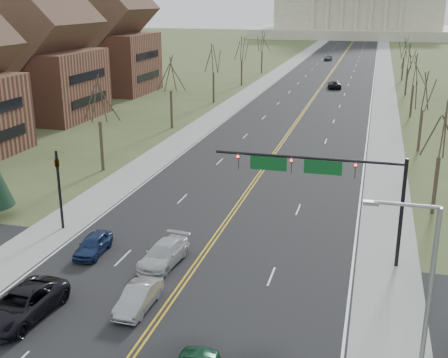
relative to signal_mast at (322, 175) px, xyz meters
The scene contains 29 objects.
road 96.96m from the signal_mast, 94.41° to the left, with size 20.00×380.00×0.01m, color black.
cross_road 12.03m from the signal_mast, 134.80° to the right, with size 120.00×14.00×0.01m, color black.
sidewalk_left 98.61m from the signal_mast, 101.39° to the left, with size 4.00×380.00×0.03m, color gray.
sidewalk_right 96.78m from the signal_mast, 87.30° to the left, with size 4.00×380.00×0.03m, color gray.
center_line 96.96m from the signal_mast, 94.41° to the left, with size 0.42×380.00×0.01m, color gold.
edge_line_left 98.20m from the signal_mast, 100.13° to the left, with size 0.15×380.00×0.01m, color silver.
edge_line_right 96.70m from the signal_mast, 88.60° to the left, with size 0.15×380.00×0.01m, color silver.
capitol 236.68m from the signal_mast, 91.80° to the left, with size 90.00×60.00×50.00m.
signal_mast is the anchor object (origin of this frame).
signal_left 19.06m from the signal_mast, behind, with size 0.32×0.36×6.00m.
street_light 14.51m from the signal_mast, 68.59° to the right, with size 2.90×0.25×9.07m.
tree_r_0 13.26m from the signal_mast, 52.51° to the left, with size 3.74×3.74×8.50m.
tree_l_0 27.17m from the signal_mast, 147.71° to the left, with size 3.96×3.96×9.00m.
tree_r_1 31.56m from the signal_mast, 75.21° to the left, with size 3.74×3.74×8.50m.
tree_l_1 41.45m from the signal_mast, 123.63° to the left, with size 3.96×3.96×9.00m.
tree_r_2 51.15m from the signal_mast, 80.94° to the left, with size 3.74×3.74×8.50m.
tree_l_2 59.15m from the signal_mast, 112.83° to the left, with size 3.96×3.96×9.00m.
tree_r_3 70.96m from the signal_mast, 83.48° to the left, with size 3.74×3.74×8.50m.
tree_l_3 77.96m from the signal_mast, 107.12° to the left, with size 3.96×3.96×9.00m.
tree_r_4 90.86m from the signal_mast, 84.91° to the left, with size 3.74×3.74×8.50m.
tree_l_4 97.25m from the signal_mast, 103.65° to the left, with size 3.96×3.96×9.00m.
bldg_left_mid 56.81m from the signal_mast, 139.96° to the left, with size 15.10×14.28×20.75m.
bldg_left_far 75.76m from the signal_mast, 126.91° to the left, with size 17.10×14.28×23.25m.
car_sb_inner_lead 13.71m from the signal_mast, 134.10° to the right, with size 1.41×4.04×1.33m, color gray.
car_sb_outer_lead 19.25m from the signal_mast, 141.18° to the right, with size 2.65×5.75×1.60m, color black.
car_sb_inner_second 11.33m from the signal_mast, 158.95° to the right, with size 1.99×4.89×1.42m, color #BABABA.
car_sb_outer_second 15.86m from the signal_mast, 166.94° to the right, with size 1.57×3.89×1.33m, color #16264F.
car_far_nb 75.92m from the signal_mast, 93.65° to the left, with size 2.36×5.12×1.42m, color black.
car_far_sb 127.36m from the signal_mast, 94.76° to the left, with size 1.83×4.54×1.55m, color #4B4E52.
Camera 1 is at (10.32, -20.92, 16.39)m, focal length 45.00 mm.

